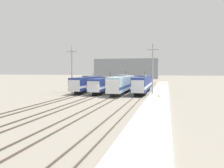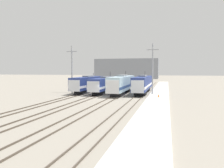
# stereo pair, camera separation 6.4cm
# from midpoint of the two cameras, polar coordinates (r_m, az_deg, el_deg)

# --- Properties ---
(ground_plane) EXTENTS (400.00, 400.00, 0.00)m
(ground_plane) POSITION_cam_midpoint_polar(r_m,az_deg,el_deg) (42.79, -2.49, -3.62)
(ground_plane) COLOR gray
(rail_pair_far_left) EXTENTS (1.51, 120.00, 0.15)m
(rail_pair_far_left) POSITION_cam_midpoint_polar(r_m,az_deg,el_deg) (45.12, -10.60, -3.21)
(rail_pair_far_left) COLOR #4C4238
(rail_pair_far_left) RESTS_ON ground_plane
(rail_pair_center_left) EXTENTS (1.51, 120.00, 0.15)m
(rail_pair_center_left) POSITION_cam_midpoint_polar(r_m,az_deg,el_deg) (43.46, -5.29, -3.42)
(rail_pair_center_left) COLOR #4C4238
(rail_pair_center_left) RESTS_ON ground_plane
(rail_pair_center_right) EXTENTS (1.51, 120.00, 0.15)m
(rail_pair_center_right) POSITION_cam_midpoint_polar(r_m,az_deg,el_deg) (42.21, 0.39, -3.61)
(rail_pair_center_right) COLOR #4C4238
(rail_pair_center_right) RESTS_ON ground_plane
(rail_pair_far_right) EXTENTS (1.51, 120.00, 0.15)m
(rail_pair_far_right) POSITION_cam_midpoint_polar(r_m,az_deg,el_deg) (41.39, 6.36, -3.78)
(rail_pair_far_right) COLOR #4C4238
(rail_pair_far_right) RESTS_ON ground_plane
(locomotive_far_left) EXTENTS (2.80, 17.19, 4.69)m
(locomotive_far_left) POSITION_cam_midpoint_polar(r_m,az_deg,el_deg) (53.63, -6.40, 0.10)
(locomotive_far_left) COLOR black
(locomotive_far_left) RESTS_ON ground_plane
(locomotive_center_left) EXTENTS (2.86, 18.85, 5.09)m
(locomotive_center_left) POSITION_cam_midpoint_polar(r_m,az_deg,el_deg) (52.49, -1.77, -0.06)
(locomotive_center_left) COLOR black
(locomotive_center_left) RESTS_ON ground_plane
(locomotive_center_right) EXTENTS (2.86, 18.78, 5.26)m
(locomotive_center_right) POSITION_cam_midpoint_polar(r_m,az_deg,el_deg) (49.49, 2.52, -0.04)
(locomotive_center_right) COLOR #232326
(locomotive_center_right) RESTS_ON ground_plane
(locomotive_far_right) EXTENTS (2.79, 19.88, 5.15)m
(locomotive_far_right) POSITION_cam_midpoint_polar(r_m,az_deg,el_deg) (51.76, 7.99, 0.03)
(locomotive_far_right) COLOR black
(locomotive_far_right) RESTS_ON ground_plane
(catenary_tower_left) EXTENTS (2.56, 0.29, 11.12)m
(catenary_tower_left) POSITION_cam_midpoint_polar(r_m,az_deg,el_deg) (52.39, -10.49, 4.05)
(catenary_tower_left) COLOR gray
(catenary_tower_left) RESTS_ON ground_plane
(catenary_tower_right) EXTENTS (2.56, 0.29, 11.12)m
(catenary_tower_right) POSITION_cam_midpoint_polar(r_m,az_deg,el_deg) (47.72, 10.52, 4.10)
(catenary_tower_right) COLOR gray
(catenary_tower_right) RESTS_ON ground_plane
(platform) EXTENTS (4.00, 120.00, 0.30)m
(platform) POSITION_cam_midpoint_polar(r_m,az_deg,el_deg) (41.03, 11.85, -3.79)
(platform) COLOR beige
(platform) RESTS_ON ground_plane
(traffic_cone) EXTENTS (0.29, 0.29, 0.66)m
(traffic_cone) POSITION_cam_midpoint_polar(r_m,az_deg,el_deg) (42.11, 12.03, -2.95)
(traffic_cone) COLOR orange
(traffic_cone) RESTS_ON platform
(depot_building) EXTENTS (41.32, 9.27, 12.89)m
(depot_building) POSITION_cam_midpoint_polar(r_m,az_deg,el_deg) (143.78, 3.68, 4.00)
(depot_building) COLOR gray
(depot_building) RESTS_ON ground_plane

